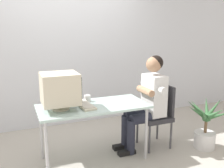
% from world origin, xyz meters
% --- Properties ---
extents(ground_plane, '(12.00, 12.00, 0.00)m').
position_xyz_m(ground_plane, '(0.00, 0.00, 0.00)').
color(ground_plane, '#B2ADA3').
extents(wall_back, '(8.00, 0.10, 3.00)m').
position_xyz_m(wall_back, '(0.30, 1.40, 1.50)').
color(wall_back, silver).
rests_on(wall_back, ground_plane).
extents(desk, '(1.37, 0.63, 0.73)m').
position_xyz_m(desk, '(0.00, 0.00, 0.67)').
color(desk, '#B7B7BC').
rests_on(desk, ground_plane).
extents(crt_monitor, '(0.43, 0.39, 0.43)m').
position_xyz_m(crt_monitor, '(-0.40, -0.00, 0.98)').
color(crt_monitor, beige).
rests_on(crt_monitor, desk).
extents(keyboard, '(0.19, 0.46, 0.03)m').
position_xyz_m(keyboard, '(-0.11, 0.02, 0.74)').
color(keyboard, beige).
rests_on(keyboard, desk).
extents(office_chair, '(0.41, 0.41, 0.89)m').
position_xyz_m(office_chair, '(0.97, 0.02, 0.50)').
color(office_chair, '#4C4C51').
rests_on(office_chair, ground_plane).
extents(person_seated, '(0.68, 0.55, 1.31)m').
position_xyz_m(person_seated, '(0.79, 0.02, 0.72)').
color(person_seated, silver).
rests_on(person_seated, ground_plane).
extents(potted_plant, '(0.59, 0.61, 0.72)m').
position_xyz_m(potted_plant, '(1.55, -0.30, 0.33)').
color(potted_plant, silver).
rests_on(potted_plant, ground_plane).
extents(desk_mug, '(0.09, 0.10, 0.08)m').
position_xyz_m(desk_mug, '(-0.02, 0.19, 0.77)').
color(desk_mug, white).
rests_on(desk_mug, desk).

